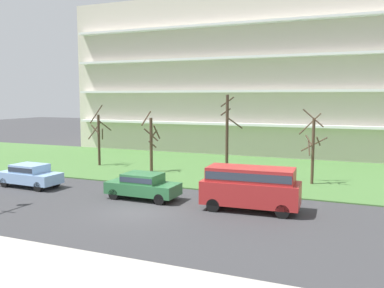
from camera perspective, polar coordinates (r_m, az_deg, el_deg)
name	(u,v)px	position (r m, az deg, el deg)	size (l,w,h in m)	color
ground	(136,211)	(22.44, -7.82, -9.27)	(160.00, 160.00, 0.00)	#38383A
sidewalk_curb_near	(22,267)	(16.39, -22.57, -15.51)	(80.00, 4.00, 0.15)	#ADA89E
grass_lawn_strip	(219,169)	(34.94, 3.81, -3.45)	(80.00, 16.00, 0.08)	#477238
apartment_building	(260,77)	(48.47, 9.45, 9.13)	(40.88, 14.03, 16.70)	beige
tree_far_left	(99,137)	(37.06, -12.84, 1.00)	(1.85, 1.82, 5.41)	#423023
tree_left	(151,142)	(33.19, -5.68, 0.25)	(1.50, 1.49, 4.97)	#4C3828
tree_center	(227,134)	(31.25, 4.95, 1.45)	(1.79, 1.79, 6.28)	#423023
tree_right	(313,147)	(29.54, 16.45, -0.38)	(1.94, 1.81, 5.31)	#4C3828
van_red_near_left	(250,185)	(22.28, 8.14, -5.69)	(5.30, 2.27, 2.36)	#B22828
sedan_blue_center_left	(30,174)	(29.98, -21.62, -3.95)	(4.48, 2.01, 1.57)	#8CB2E0
sedan_green_center_right	(143,185)	(24.80, -6.85, -5.66)	(4.43, 1.88, 1.57)	#2D6B3D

